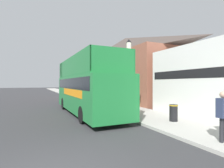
% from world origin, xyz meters
% --- Properties ---
extents(ground_plane, '(144.00, 144.00, 0.00)m').
position_xyz_m(ground_plane, '(0.00, 21.00, 0.00)').
color(ground_plane, '#333335').
extents(sidewalk, '(3.44, 108.00, 0.14)m').
position_xyz_m(sidewalk, '(6.73, 18.00, 0.07)').
color(sidewalk, '#ADAAA3').
rests_on(sidewalk, ground_plane).
extents(brick_terrace_rear, '(6.00, 18.31, 8.46)m').
position_xyz_m(brick_terrace_rear, '(11.45, 17.06, 4.23)').
color(brick_terrace_rear, '#935642').
rests_on(brick_terrace_rear, ground_plane).
extents(tour_bus, '(2.64, 9.83, 4.03)m').
position_xyz_m(tour_bus, '(3.39, 8.33, 1.77)').
color(tour_bus, '#1E7A38').
rests_on(tour_bus, ground_plane).
extents(parked_car_ahead_of_bus, '(1.91, 4.08, 1.36)m').
position_xyz_m(parked_car_ahead_of_bus, '(3.92, 16.07, 0.64)').
color(parked_car_ahead_of_bus, black).
rests_on(parked_car_ahead_of_bus, ground_plane).
extents(pedestrian_nearest, '(0.47, 0.26, 1.81)m').
position_xyz_m(pedestrian_nearest, '(5.94, -0.12, 1.23)').
color(pedestrian_nearest, '#232328').
rests_on(pedestrian_nearest, sidewalk).
extents(lamp_post_nearest, '(0.35, 0.35, 5.01)m').
position_xyz_m(lamp_post_nearest, '(5.59, 5.95, 3.57)').
color(lamp_post_nearest, black).
rests_on(lamp_post_nearest, sidewalk).
extents(lamp_post_second, '(0.35, 0.35, 4.93)m').
position_xyz_m(lamp_post_second, '(5.54, 15.16, 3.52)').
color(lamp_post_second, black).
rests_on(lamp_post_second, sidewalk).
extents(litter_bin, '(0.48, 0.48, 0.91)m').
position_xyz_m(litter_bin, '(6.86, 3.24, 0.63)').
color(litter_bin, black).
rests_on(litter_bin, sidewalk).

